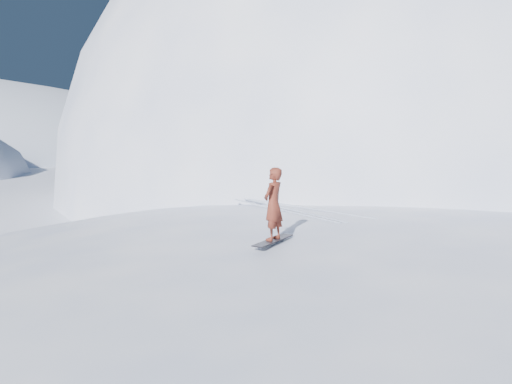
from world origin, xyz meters
The scene contains 8 objects.
ground centered at (0.00, 0.00, 0.00)m, with size 400.00×400.00×0.00m, color white.
near_ridge centered at (1.00, 3.00, 0.00)m, with size 36.00×28.00×4.80m, color white.
summit_peak centered at (22.00, 26.00, 0.00)m, with size 60.00×56.00×56.00m, color white.
peak_shoulder centered at (10.00, 20.00, 0.00)m, with size 28.00×24.00×18.00m, color white.
wind_bumps centered at (-0.56, 2.12, 0.00)m, with size 16.00×14.40×1.00m.
snowboard centered at (-3.42, 1.60, 2.41)m, with size 1.57×0.29×0.03m, color black.
snowboarder centered at (-3.42, 1.60, 3.32)m, with size 0.65×0.43×1.79m, color maroon.
board_tracks centered at (-0.60, 5.72, 2.42)m, with size 2.43×5.96×0.04m.
Camera 1 is at (-8.46, -8.18, 4.99)m, focal length 32.00 mm.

